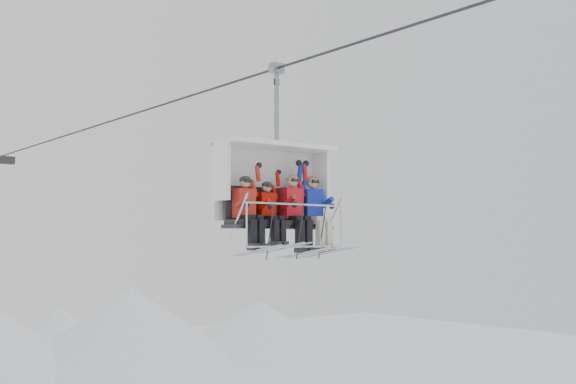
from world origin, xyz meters
TOP-DOWN VIEW (x-y plane):
  - haul_cable at (0.00, 0.00)m, footprint 0.06×50.00m
  - chairlift_carrier at (0.00, 0.54)m, footprint 2.71×1.17m
  - skier_far_left at (-0.88, 0.23)m, footprint 0.41×1.69m
  - skier_center_left at (-0.32, 0.22)m, footprint 0.37×1.69m
  - skier_center_right at (0.35, 0.24)m, footprint 0.46×1.69m
  - skier_far_right at (0.91, 0.24)m, footprint 0.46×1.69m

SIDE VIEW (x-z plane):
  - skier_center_left at x=-0.32m, z-range 9.42..10.93m
  - skier_far_left at x=-0.88m, z-range 9.39..11.04m
  - skier_far_right at x=0.91m, z-range 9.36..11.15m
  - skier_center_right at x=0.35m, z-range 9.36..11.15m
  - chairlift_carrier at x=0.00m, z-range 8.75..12.74m
  - haul_cable at x=0.00m, z-range 13.27..13.33m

